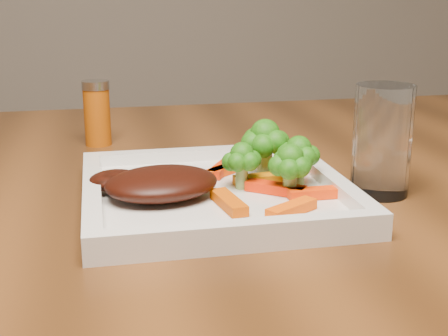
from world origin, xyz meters
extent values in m
cube|color=white|center=(0.05, -0.05, 0.76)|extent=(0.27, 0.27, 0.01)
ellipsoid|color=#340E07|center=(-0.01, -0.05, 0.78)|extent=(0.13, 0.11, 0.03)
cube|color=#FF5504|center=(0.10, -0.13, 0.77)|extent=(0.06, 0.04, 0.01)
cube|color=#FF3804|center=(0.14, -0.09, 0.77)|extent=(0.06, 0.02, 0.01)
cube|color=#CD4D03|center=(0.05, -0.10, 0.77)|extent=(0.03, 0.06, 0.01)
cube|color=#FF3504|center=(0.15, 0.00, 0.77)|extent=(0.05, 0.04, 0.01)
cube|color=#F54004|center=(0.06, 0.00, 0.77)|extent=(0.05, 0.04, 0.01)
cube|color=#FF2B04|center=(0.11, -0.07, 0.77)|extent=(0.06, 0.05, 0.01)
cube|color=orange|center=(0.10, -0.03, 0.77)|extent=(0.06, 0.02, 0.01)
cylinder|color=#A54A09|center=(-0.07, 0.23, 0.80)|extent=(0.04, 0.04, 0.09)
cylinder|color=white|center=(0.23, -0.06, 0.81)|extent=(0.08, 0.08, 0.12)
cube|color=red|center=(0.07, 0.02, 0.77)|extent=(0.04, 0.06, 0.01)
camera|label=1|loc=(-0.07, -0.66, 0.97)|focal=50.00mm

